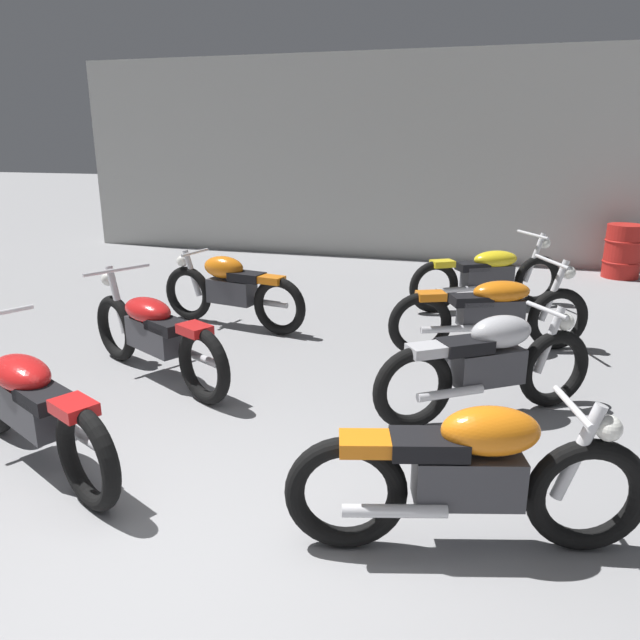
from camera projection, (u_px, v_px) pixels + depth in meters
name	position (u px, v px, depth m)	size (l,w,h in m)	color
ground_plane	(161.00, 584.00, 3.09)	(60.00, 60.00, 0.00)	gray
back_wall	(413.00, 159.00, 10.82)	(12.94, 0.24, 3.60)	#B2B2AD
motorcycle_left_row_0	(31.00, 404.00, 4.11)	(1.99, 1.12, 0.97)	black
motorcycle_left_row_1	(154.00, 333.00, 5.59)	(1.96, 1.16, 0.97)	black
motorcycle_left_row_2	(231.00, 289.00, 7.15)	(1.95, 0.58, 0.88)	black
motorcycle_right_row_0	(470.00, 474.00, 3.24)	(1.93, 0.70, 0.88)	black
motorcycle_right_row_1	(489.00, 364.00, 4.82)	(1.69, 1.21, 0.88)	black
motorcycle_right_row_2	(492.00, 311.00, 6.29)	(2.04, 1.04, 0.97)	black
motorcycle_right_row_3	(488.00, 275.00, 7.93)	(1.93, 1.21, 0.97)	black
oil_drum	(623.00, 251.00, 9.69)	(0.59, 0.59, 0.85)	red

